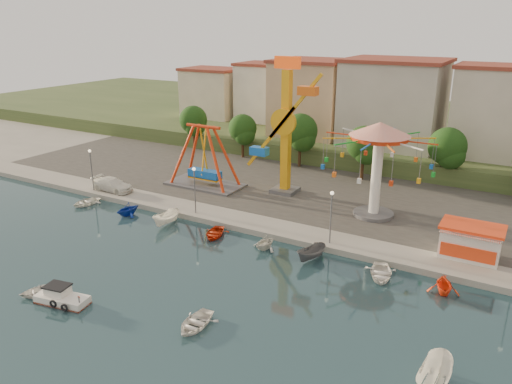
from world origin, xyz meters
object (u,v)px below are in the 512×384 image
Objects in this scene: skiff at (435,378)px; pirate_ship_ride at (204,157)px; cabin_motorboat at (61,298)px; kamikaze_tower at (288,131)px; wave_swinger at (379,148)px; rowboat_a at (195,323)px; van at (112,185)px.

pirate_ship_ride is at bearing 147.26° from skiff.
skiff reaches higher than cabin_motorboat.
pirate_ship_ride reaches higher than skiff.
wave_swinger is at bearing -9.61° from kamikaze_tower.
cabin_motorboat is at bearing -118.90° from wave_swinger.
kamikaze_tower is at bearing 100.06° from rowboat_a.
cabin_motorboat is at bearing -170.60° from rowboat_a.
rowboat_a is (-4.85, -26.28, -7.83)m from wave_swinger.
kamikaze_tower is 11.87m from wave_swinger.
cabin_motorboat is at bearing -97.80° from kamikaze_tower.
rowboat_a is at bearing -170.85° from skiff.
rowboat_a is at bearing -124.93° from van.
wave_swinger is 32.88m from van.
wave_swinger is 33.83m from cabin_motorboat.
cabin_motorboat is 25.70m from van.
pirate_ship_ride is 2.22× the size of cabin_motorboat.
wave_swinger reaches higher than pirate_ship_ride.
van is (-15.22, 20.68, 1.02)m from cabin_motorboat.
pirate_ship_ride reaches higher than van.
kamikaze_tower reaches higher than skiff.
pirate_ship_ride is 0.86× the size of wave_swinger.
skiff is (33.62, -23.80, -3.51)m from pirate_ship_ride.
kamikaze_tower is at bearing 71.88° from cabin_motorboat.
skiff is (11.37, -24.40, -7.31)m from wave_swinger.
pirate_ship_ride is 11.61m from kamikaze_tower.
cabin_motorboat is at bearing -77.35° from pirate_ship_ride.
kamikaze_tower is 23.03m from van.
cabin_motorboat is 11.35m from rowboat_a.
rowboat_a is at bearing -55.88° from pirate_ship_ride.
kamikaze_tower is 2.93× the size of van.
cabin_motorboat is 1.26× the size of rowboat_a.
van is (-19.44, -10.12, -7.08)m from kamikaze_tower.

